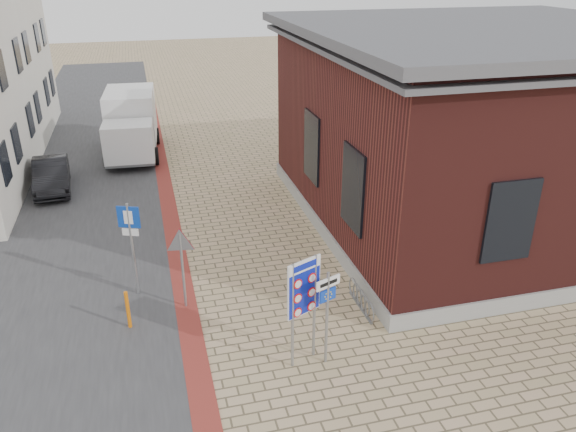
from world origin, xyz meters
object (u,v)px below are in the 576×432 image
parking_sign (131,233)px  essen_sign (327,304)px  sedan (51,175)px  box_truck (131,124)px  border_sign (304,290)px  bollard (128,310)px

parking_sign → essen_sign: bearing=-22.5°
sedan → essen_sign: size_ratio=1.57×
box_truck → border_sign: 17.44m
sedan → bollard: bearing=-79.8°
border_sign → essen_sign: border_sign is taller
sedan → parking_sign: 9.77m
parking_sign → box_truck: bearing=111.8°
box_truck → border_sign: bearing=-74.3°
sedan → parking_sign: (3.24, -9.13, 1.32)m
bollard → border_sign: bearing=-30.9°
box_truck → bollard: bearing=-87.7°
box_truck → essen_sign: size_ratio=2.34×
sedan → border_sign: 14.93m
border_sign → parking_sign: (-3.76, 4.00, -0.01)m
border_sign → bollard: border_sign is taller
parking_sign → bollard: 2.15m
border_sign → parking_sign: size_ratio=0.97×
sedan → parking_sign: parking_sign is taller
box_truck → bollard: box_truck is taller
sedan → box_truck: size_ratio=0.67×
border_sign → parking_sign: 5.49m
sedan → border_sign: border_sign is taller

